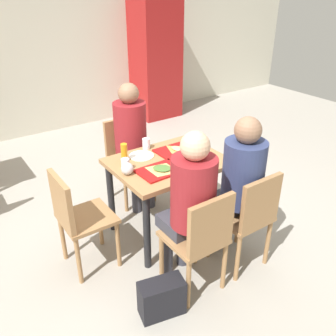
# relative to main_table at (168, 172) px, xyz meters

# --- Properties ---
(ground_plane) EXTENTS (10.00, 10.00, 0.02)m
(ground_plane) POSITION_rel_main_table_xyz_m (0.00, 0.00, -0.63)
(ground_plane) COLOR #9E998E
(back_wall) EXTENTS (10.00, 0.10, 2.80)m
(back_wall) POSITION_rel_main_table_xyz_m (0.00, 3.20, 0.78)
(back_wall) COLOR beige
(back_wall) RESTS_ON ground_plane
(main_table) EXTENTS (0.96, 0.75, 0.74)m
(main_table) POSITION_rel_main_table_xyz_m (0.00, 0.00, 0.00)
(main_table) COLOR #9E7247
(main_table) RESTS_ON ground_plane
(chair_near_left) EXTENTS (0.40, 0.40, 0.87)m
(chair_near_left) POSITION_rel_main_table_xyz_m (-0.24, -0.76, -0.11)
(chair_near_left) COLOR #9E7247
(chair_near_left) RESTS_ON ground_plane
(chair_near_right) EXTENTS (0.40, 0.40, 0.87)m
(chair_near_right) POSITION_rel_main_table_xyz_m (0.24, -0.76, -0.11)
(chair_near_right) COLOR #9E7247
(chair_near_right) RESTS_ON ground_plane
(chair_far_side) EXTENTS (0.40, 0.40, 0.87)m
(chair_far_side) POSITION_rel_main_table_xyz_m (0.00, 0.76, -0.11)
(chair_far_side) COLOR #9E7247
(chair_far_side) RESTS_ON ground_plane
(chair_left_end) EXTENTS (0.40, 0.40, 0.87)m
(chair_left_end) POSITION_rel_main_table_xyz_m (-0.86, 0.00, -0.11)
(chair_left_end) COLOR #9E7247
(chair_left_end) RESTS_ON ground_plane
(person_in_red) EXTENTS (0.32, 0.42, 1.28)m
(person_in_red) POSITION_rel_main_table_xyz_m (-0.24, -0.62, 0.13)
(person_in_red) COLOR #383842
(person_in_red) RESTS_ON ground_plane
(person_in_brown_jacket) EXTENTS (0.32, 0.42, 1.28)m
(person_in_brown_jacket) POSITION_rel_main_table_xyz_m (0.24, -0.62, 0.13)
(person_in_brown_jacket) COLOR #383842
(person_in_brown_jacket) RESTS_ON ground_plane
(person_far_side) EXTENTS (0.32, 0.42, 1.28)m
(person_far_side) POSITION_rel_main_table_xyz_m (-0.00, 0.62, 0.13)
(person_far_side) COLOR #383842
(person_far_side) RESTS_ON ground_plane
(tray_red_near) EXTENTS (0.37, 0.27, 0.02)m
(tray_red_near) POSITION_rel_main_table_xyz_m (-0.17, -0.13, 0.12)
(tray_red_near) COLOR #B21414
(tray_red_near) RESTS_ON main_table
(tray_red_far) EXTENTS (0.36, 0.26, 0.02)m
(tray_red_far) POSITION_rel_main_table_xyz_m (0.17, 0.11, 0.12)
(tray_red_far) COLOR #B21414
(tray_red_far) RESTS_ON main_table
(paper_plate_center) EXTENTS (0.22, 0.22, 0.01)m
(paper_plate_center) POSITION_rel_main_table_xyz_m (-0.14, 0.21, 0.12)
(paper_plate_center) COLOR white
(paper_plate_center) RESTS_ON main_table
(paper_plate_near_edge) EXTENTS (0.22, 0.22, 0.01)m
(paper_plate_near_edge) POSITION_rel_main_table_xyz_m (0.14, -0.21, 0.12)
(paper_plate_near_edge) COLOR white
(paper_plate_near_edge) RESTS_ON main_table
(pizza_slice_a) EXTENTS (0.27, 0.28, 0.02)m
(pizza_slice_a) POSITION_rel_main_table_xyz_m (-0.16, -0.14, 0.14)
(pizza_slice_a) COLOR #DBAD60
(pizza_slice_a) RESTS_ON tray_red_near
(pizza_slice_b) EXTENTS (0.17, 0.25, 0.02)m
(pizza_slice_b) POSITION_rel_main_table_xyz_m (0.18, 0.09, 0.14)
(pizza_slice_b) COLOR #C68C47
(pizza_slice_b) RESTS_ON tray_red_far
(plastic_cup_a) EXTENTS (0.07, 0.07, 0.10)m
(plastic_cup_a) POSITION_rel_main_table_xyz_m (-0.02, 0.32, 0.17)
(plastic_cup_a) COLOR white
(plastic_cup_a) RESTS_ON main_table
(plastic_cup_b) EXTENTS (0.07, 0.07, 0.10)m
(plastic_cup_b) POSITION_rel_main_table_xyz_m (0.02, -0.32, 0.17)
(plastic_cup_b) COLOR white
(plastic_cup_b) RESTS_ON main_table
(plastic_cup_c) EXTENTS (0.07, 0.07, 0.10)m
(plastic_cup_c) POSITION_rel_main_table_xyz_m (-0.38, 0.06, 0.17)
(plastic_cup_c) COLOR white
(plastic_cup_c) RESTS_ON main_table
(soda_can) EXTENTS (0.07, 0.07, 0.12)m
(soda_can) POSITION_rel_main_table_xyz_m (0.41, 0.02, 0.18)
(soda_can) COLOR #B7BCC6
(soda_can) RESTS_ON main_table
(condiment_bottle) EXTENTS (0.06, 0.06, 0.16)m
(condiment_bottle) POSITION_rel_main_table_xyz_m (-0.31, 0.21, 0.20)
(condiment_bottle) COLOR orange
(condiment_bottle) RESTS_ON main_table
(foil_bundle) EXTENTS (0.10, 0.10, 0.10)m
(foil_bundle) POSITION_rel_main_table_xyz_m (-0.41, -0.02, 0.17)
(foil_bundle) COLOR silver
(foil_bundle) RESTS_ON main_table
(handbag) EXTENTS (0.35, 0.23, 0.28)m
(handbag) POSITION_rel_main_table_xyz_m (-0.59, -0.77, -0.48)
(handbag) COLOR black
(handbag) RESTS_ON ground_plane
(drink_fridge) EXTENTS (0.70, 0.60, 1.90)m
(drink_fridge) POSITION_rel_main_table_xyz_m (1.73, 2.85, 0.33)
(drink_fridge) COLOR maroon
(drink_fridge) RESTS_ON ground_plane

